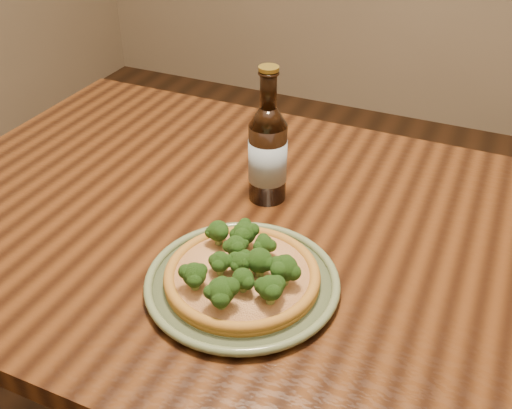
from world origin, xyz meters
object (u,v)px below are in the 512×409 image
at_px(beer_bottle, 268,153).
at_px(pizza, 242,273).
at_px(plate, 242,282).
at_px(table, 319,281).

bearing_deg(beer_bottle, pizza, -50.17).
relative_size(plate, beer_bottle, 1.16).
relative_size(table, plate, 5.20).
bearing_deg(plate, beer_bottle, 104.72).
height_order(table, plate, plate).
relative_size(plate, pizza, 1.26).
distance_m(table, plate, 0.21).
distance_m(table, pizza, 0.22).
xyz_separation_m(table, beer_bottle, (-0.14, 0.09, 0.19)).
distance_m(pizza, beer_bottle, 0.27).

